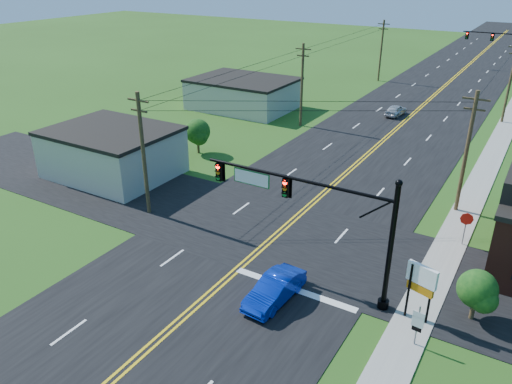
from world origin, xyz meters
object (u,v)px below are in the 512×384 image
Objects in this scene: blue_car at (275,290)px; stop_sign at (466,222)px; signal_mast_far at (497,43)px; route_sign at (417,323)px; signal_mast_main at (311,209)px.

stop_sign is (7.62, 11.43, 0.98)m from blue_car.
route_sign is (6.56, -74.02, -3.20)m from signal_mast_far.
blue_car is at bearing -90.69° from signal_mast_far.
blue_car is 7.49m from route_sign.
route_sign is at bearing -84.93° from signal_mast_far.
blue_car is (-0.79, -2.45, -4.03)m from signal_mast_main.
blue_car is at bearing -107.95° from signal_mast_main.
signal_mast_far is 4.77× the size of route_sign.
stop_sign is at bearing -83.91° from signal_mast_far.
signal_mast_far reaches higher than blue_car.
route_sign is at bearing -16.86° from signal_mast_main.
signal_mast_far is 74.38m from route_sign.
route_sign is (6.66, -2.02, -3.41)m from signal_mast_main.
stop_sign reaches higher than blue_car.
signal_mast_main is 4.91× the size of route_sign.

